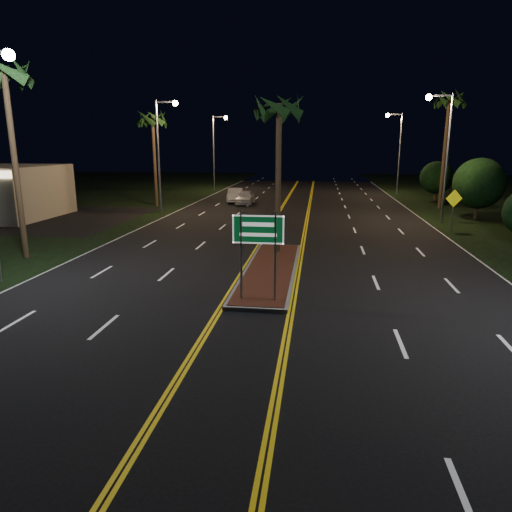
% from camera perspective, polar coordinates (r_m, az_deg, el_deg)
% --- Properties ---
extents(ground, '(120.00, 120.00, 0.00)m').
position_cam_1_polar(ground, '(13.89, -1.27, -9.80)').
color(ground, black).
rests_on(ground, ground).
extents(median_island, '(2.25, 10.25, 0.17)m').
position_cam_1_polar(median_island, '(20.42, 1.80, -1.79)').
color(median_island, gray).
rests_on(median_island, ground).
extents(highway_sign, '(1.80, 0.08, 3.20)m').
position_cam_1_polar(highway_sign, '(15.82, 0.27, 2.27)').
color(highway_sign, gray).
rests_on(highway_sign, ground).
extents(streetlight_left_mid, '(1.91, 0.44, 9.00)m').
position_cam_1_polar(streetlight_left_mid, '(38.70, -11.62, 13.62)').
color(streetlight_left_mid, gray).
rests_on(streetlight_left_mid, ground).
extents(streetlight_left_far, '(1.91, 0.44, 9.00)m').
position_cam_1_polar(streetlight_left_far, '(57.97, -4.97, 13.78)').
color(streetlight_left_far, gray).
rests_on(streetlight_left_far, ground).
extents(streetlight_right_mid, '(1.91, 0.44, 9.00)m').
position_cam_1_polar(streetlight_right_mid, '(35.63, 22.31, 12.91)').
color(streetlight_right_mid, gray).
rests_on(streetlight_right_mid, ground).
extents(streetlight_right_far, '(1.91, 0.44, 9.00)m').
position_cam_1_polar(streetlight_right_far, '(55.25, 17.18, 13.25)').
color(streetlight_right_far, gray).
rests_on(streetlight_right_far, ground).
extents(palm_median, '(2.40, 2.40, 8.30)m').
position_cam_1_polar(palm_median, '(23.23, 2.89, 17.98)').
color(palm_median, '#382819').
rests_on(palm_median, ground).
extents(palm_left_near, '(2.40, 2.40, 9.80)m').
position_cam_1_polar(palm_left_near, '(25.38, -28.97, 19.21)').
color(palm_left_near, '#382819').
rests_on(palm_left_near, ground).
extents(palm_left_far, '(2.40, 2.40, 8.80)m').
position_cam_1_polar(palm_left_far, '(43.25, -12.81, 16.31)').
color(palm_left_far, '#382819').
rests_on(palm_left_far, ground).
extents(palm_right_far, '(2.40, 2.40, 10.30)m').
position_cam_1_polar(palm_right_far, '(44.07, 23.00, 17.38)').
color(palm_right_far, '#382819').
rests_on(palm_right_far, ground).
extents(shrub_mid, '(3.78, 3.78, 4.62)m').
position_cam_1_polar(shrub_mid, '(38.59, 26.11, 8.16)').
color(shrub_mid, '#382819').
rests_on(shrub_mid, ground).
extents(shrub_far, '(3.24, 3.24, 3.96)m').
position_cam_1_polar(shrub_far, '(50.09, 21.64, 9.10)').
color(shrub_far, '#382819').
rests_on(shrub_far, ground).
extents(car_near, '(2.05, 4.68, 1.55)m').
position_cam_1_polar(car_near, '(43.93, -1.36, 7.49)').
color(car_near, silver).
rests_on(car_near, ground).
extents(car_far, '(2.58, 4.94, 1.58)m').
position_cam_1_polar(car_far, '(45.78, -2.61, 7.75)').
color(car_far, '#B8BBC2').
rests_on(car_far, ground).
extents(warning_sign, '(1.10, 0.35, 2.72)m').
position_cam_1_polar(warning_sign, '(32.60, 23.47, 5.99)').
color(warning_sign, gray).
rests_on(warning_sign, ground).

